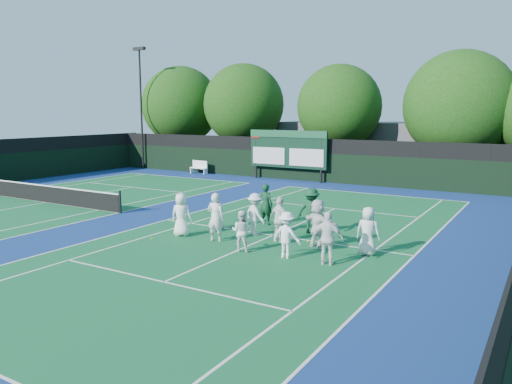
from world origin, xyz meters
The scene contains 31 objects.
ground centered at (0.00, 0.00, 0.00)m, with size 120.00×120.00×0.00m, color #193A0F.
court_apron centered at (-6.00, 1.00, 0.00)m, with size 34.00×32.00×0.01m, color navy.
near_court centered at (0.00, 1.00, 0.01)m, with size 11.05×23.85×0.01m.
left_court centered at (-14.00, 1.00, 0.01)m, with size 11.05×23.85×0.01m.
back_fence centered at (-6.00, 16.00, 1.36)m, with size 34.00×0.08×3.00m.
scoreboard centered at (-7.01, 15.59, 2.19)m, with size 6.00×0.21×3.55m.
clubhouse centered at (-2.00, 24.00, 2.00)m, with size 18.00×6.00×4.00m, color #535358.
light_pole_left centered at (-21.00, 15.70, 6.30)m, with size 1.20×0.30×10.12m.
tennis_net centered at (-14.00, 1.00, 0.49)m, with size 11.30×0.10×1.10m.
bench centered at (-14.71, 15.38, 0.56)m, with size 1.69×0.71×1.04m.
tree_a centered at (-19.70, 19.58, 5.22)m, with size 6.91×6.91×8.86m.
tree_b centered at (-13.03, 19.58, 5.26)m, with size 6.65×6.65×8.76m.
tree_c centered at (-4.62, 19.58, 5.04)m, with size 6.23×6.23×8.32m.
tree_d centered at (3.75, 19.58, 5.05)m, with size 7.18×7.18×8.83m.
tennis_ball_0 centered at (-3.67, -1.94, 0.03)m, with size 0.07×0.07×0.07m, color gold.
tennis_ball_1 centered at (0.17, 1.70, 0.03)m, with size 0.07×0.07×0.07m, color gold.
tennis_ball_2 centered at (1.63, 0.74, 0.03)m, with size 0.07×0.07×0.07m, color gold.
tennis_ball_3 centered at (-3.52, 2.46, 0.03)m, with size 0.07×0.07×0.07m, color gold.
tennis_ball_4 centered at (-0.63, 4.28, 0.03)m, with size 0.07×0.07×0.07m, color gold.
player_front_0 centered at (-3.04, -0.93, 0.85)m, with size 0.83×0.54×1.71m, color white.
player_front_1 centered at (-1.42, -0.88, 0.92)m, with size 0.67×0.44×1.84m, color white.
player_front_2 centered at (0.15, -1.53, 0.73)m, with size 0.71×0.55×1.46m, color white.
player_front_3 centered at (1.87, -1.43, 0.78)m, with size 1.01×0.58×1.57m, color white.
player_front_4 centered at (3.35, -1.44, 0.86)m, with size 1.01×0.42×1.73m, color white.
player_back_0 centered at (-2.66, 0.85, 0.76)m, with size 0.73×0.57×1.51m, color white.
player_back_1 centered at (-0.63, 0.69, 0.84)m, with size 1.08×0.62×1.68m, color silver.
player_back_2 centered at (0.70, 0.25, 0.85)m, with size 1.00×0.42×1.70m, color white.
player_back_3 centered at (2.23, 0.27, 0.88)m, with size 1.64×0.52×1.77m, color silver.
player_back_4 centered at (4.07, 0.28, 0.84)m, with size 0.82×0.53×1.67m, color white.
coach_left centered at (-1.21, 2.52, 0.89)m, with size 0.65×0.43×1.79m, color #0E351E.
coach_right centered at (1.14, 2.07, 0.92)m, with size 1.19×0.68×1.84m, color #103C23.
Camera 1 is at (9.33, -15.74, 4.82)m, focal length 35.00 mm.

